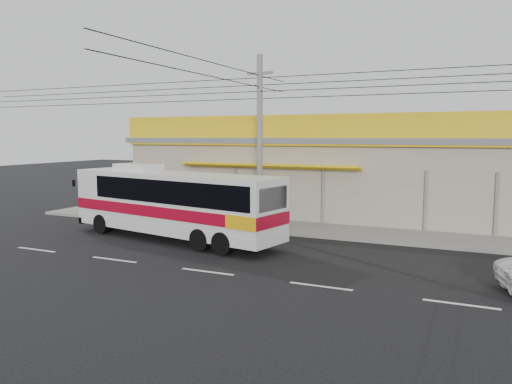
# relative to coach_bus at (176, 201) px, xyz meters

# --- Properties ---
(ground) EXTENTS (120.00, 120.00, 0.00)m
(ground) POSITION_rel_coach_bus_xyz_m (3.88, -1.46, -1.77)
(ground) COLOR black
(ground) RESTS_ON ground
(sidewalk) EXTENTS (30.00, 3.20, 0.15)m
(sidewalk) POSITION_rel_coach_bus_xyz_m (3.88, 4.54, -1.70)
(sidewalk) COLOR gray
(sidewalk) RESTS_ON ground
(lane_markings) EXTENTS (50.00, 0.12, 0.01)m
(lane_markings) POSITION_rel_coach_bus_xyz_m (3.88, -3.96, -1.77)
(lane_markings) COLOR silver
(lane_markings) RESTS_ON ground
(storefront_building) EXTENTS (22.60, 9.20, 5.70)m
(storefront_building) POSITION_rel_coach_bus_xyz_m (3.87, 10.08, 0.53)
(storefront_building) COLOR gray
(storefront_building) RESTS_ON ground
(coach_bus) EXTENTS (10.99, 4.36, 3.31)m
(coach_bus) POSITION_rel_coach_bus_xyz_m (0.00, 0.00, 0.00)
(coach_bus) COLOR silver
(coach_bus) RESTS_ON ground
(motorbike_red) EXTENTS (1.88, 0.98, 0.94)m
(motorbike_red) POSITION_rel_coach_bus_xyz_m (-2.10, 4.89, -1.15)
(motorbike_red) COLOR #982B0B
(motorbike_red) RESTS_ON sidewalk
(motorbike_dark) EXTENTS (1.79, 0.73, 1.04)m
(motorbike_dark) POSITION_rel_coach_bus_xyz_m (-5.30, 3.24, -1.10)
(motorbike_dark) COLOR black
(motorbike_dark) RESTS_ON sidewalk
(utility_pole) EXTENTS (34.00, 14.00, 8.27)m
(utility_pole) POSITION_rel_coach_bus_xyz_m (2.83, 2.74, 5.04)
(utility_pole) COLOR slate
(utility_pole) RESTS_ON ground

